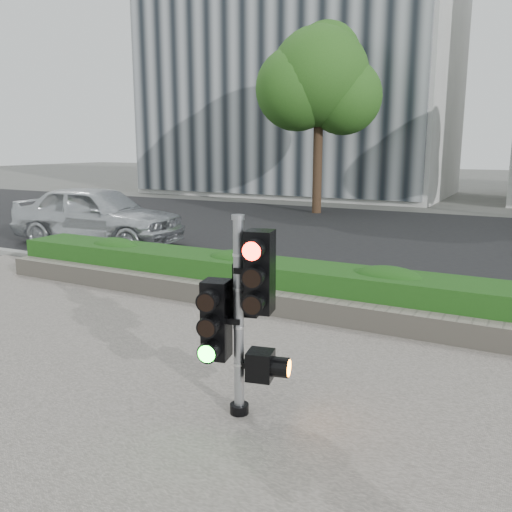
# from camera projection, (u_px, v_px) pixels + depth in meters

# --- Properties ---
(ground) EXTENTS (120.00, 120.00, 0.00)m
(ground) POSITION_uv_depth(u_px,v_px,m) (217.00, 357.00, 6.91)
(ground) COLOR #51514C
(ground) RESTS_ON ground
(sidewalk) EXTENTS (16.00, 11.00, 0.03)m
(sidewalk) POSITION_uv_depth(u_px,v_px,m) (65.00, 451.00, 4.75)
(sidewalk) COLOR #9E9389
(sidewalk) RESTS_ON ground
(road) EXTENTS (60.00, 13.00, 0.02)m
(road) POSITION_uv_depth(u_px,v_px,m) (403.00, 239.00, 15.54)
(road) COLOR black
(road) RESTS_ON ground
(curb) EXTENTS (60.00, 0.25, 0.12)m
(curb) POSITION_uv_depth(u_px,v_px,m) (312.00, 294.00, 9.62)
(curb) COLOR gray
(curb) RESTS_ON ground
(stone_wall) EXTENTS (12.00, 0.32, 0.34)m
(stone_wall) POSITION_uv_depth(u_px,v_px,m) (282.00, 304.00, 8.51)
(stone_wall) COLOR gray
(stone_wall) RESTS_ON sidewalk
(hedge) EXTENTS (12.00, 1.00, 0.68)m
(hedge) POSITION_uv_depth(u_px,v_px,m) (298.00, 285.00, 9.04)
(hedge) COLOR #327624
(hedge) RESTS_ON sidewalk
(building_left) EXTENTS (16.00, 9.00, 15.00)m
(building_left) POSITION_uv_depth(u_px,v_px,m) (301.00, 54.00, 29.43)
(building_left) COLOR #B7B7B2
(building_left) RESTS_ON ground
(tree_left) EXTENTS (4.61, 4.03, 7.34)m
(tree_left) POSITION_uv_depth(u_px,v_px,m) (320.00, 81.00, 20.56)
(tree_left) COLOR black
(tree_left) RESTS_ON ground
(traffic_signal) EXTENTS (0.72, 0.59, 1.99)m
(traffic_signal) POSITION_uv_depth(u_px,v_px,m) (242.00, 306.00, 5.21)
(traffic_signal) COLOR black
(traffic_signal) RESTS_ON sidewalk
(car_silver) EXTENTS (4.91, 2.44, 1.61)m
(car_silver) POSITION_uv_depth(u_px,v_px,m) (97.00, 215.00, 14.50)
(car_silver) COLOR silver
(car_silver) RESTS_ON road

